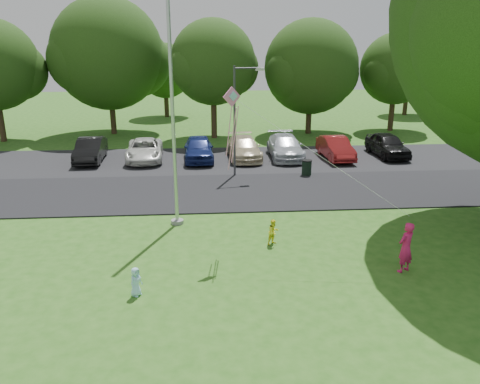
{
  "coord_description": "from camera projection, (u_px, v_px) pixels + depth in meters",
  "views": [
    {
      "loc": [
        -2.31,
        -12.78,
        6.98
      ],
      "look_at": [
        -1.03,
        4.0,
        1.6
      ],
      "focal_mm": 35.0,
      "sensor_mm": 36.0,
      "label": 1
    }
  ],
  "objects": [
    {
      "name": "ground",
      "position": [
        283.0,
        280.0,
        14.43
      ],
      "size": [
        120.0,
        120.0,
        0.0
      ],
      "primitive_type": "plane",
      "color": "#2B6019",
      "rests_on": "ground"
    },
    {
      "name": "parking_strip",
      "position": [
        243.0,
        160.0,
        29.14
      ],
      "size": [
        42.0,
        7.0,
        0.06
      ],
      "primitive_type": "cube",
      "color": "black",
      "rests_on": "ground"
    },
    {
      "name": "trash_can",
      "position": [
        307.0,
        168.0,
        25.58
      ],
      "size": [
        0.56,
        0.56,
        0.89
      ],
      "rotation": [
        0.0,
        0.0,
        0.1
      ],
      "color": "black",
      "rests_on": "ground"
    },
    {
      "name": "park_road",
      "position": [
        253.0,
        191.0,
        22.97
      ],
      "size": [
        60.0,
        6.0,
        0.06
      ],
      "primitive_type": "cube",
      "color": "black",
      "rests_on": "ground"
    },
    {
      "name": "flagpole",
      "position": [
        173.0,
        121.0,
        17.66
      ],
      "size": [
        0.5,
        0.5,
        10.0
      ],
      "color": "#B7BABF",
      "rests_on": "ground"
    },
    {
      "name": "kite",
      "position": [
        235.0,
        112.0,
        15.24
      ],
      "size": [
        5.64,
        2.56,
        3.76
      ],
      "rotation": [
        0.0,
        0.0,
        0.5
      ],
      "color": "pink",
      "rests_on": "ground"
    },
    {
      "name": "child_yellow",
      "position": [
        274.0,
        232.0,
        16.85
      ],
      "size": [
        0.58,
        0.56,
        0.95
      ],
      "primitive_type": "imported",
      "rotation": [
        0.0,
        0.0,
        0.6
      ],
      "color": "#FFF328",
      "rests_on": "ground"
    },
    {
      "name": "woman",
      "position": [
        406.0,
        247.0,
        14.73
      ],
      "size": [
        0.73,
        0.65,
        1.66
      ],
      "primitive_type": "imported",
      "rotation": [
        0.0,
        0.0,
        3.67
      ],
      "color": "#D21C5F",
      "rests_on": "ground"
    },
    {
      "name": "horizon_trees",
      "position": [
        269.0,
        72.0,
        45.59
      ],
      "size": [
        77.46,
        7.2,
        7.02
      ],
      "color": "#332316",
      "rests_on": "ground"
    },
    {
      "name": "parked_cars",
      "position": [
        241.0,
        148.0,
        29.03
      ],
      "size": [
        20.34,
        5.03,
        1.47
      ],
      "color": "black",
      "rests_on": "ground"
    },
    {
      "name": "tree_row",
      "position": [
        254.0,
        60.0,
        35.82
      ],
      "size": [
        64.35,
        11.94,
        10.88
      ],
      "color": "#332316",
      "rests_on": "ground"
    },
    {
      "name": "child_blue",
      "position": [
        136.0,
        282.0,
        13.41
      ],
      "size": [
        0.47,
        0.51,
        0.88
      ],
      "primitive_type": "imported",
      "rotation": [
        0.0,
        0.0,
        1.0
      ],
      "color": "#A5E1FE",
      "rests_on": "ground"
    },
    {
      "name": "street_lamp",
      "position": [
        239.0,
        111.0,
        24.67
      ],
      "size": [
        1.64,
        0.47,
        5.88
      ],
      "rotation": [
        0.0,
        0.0,
        0.19
      ],
      "color": "#3F3F44",
      "rests_on": "ground"
    }
  ]
}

